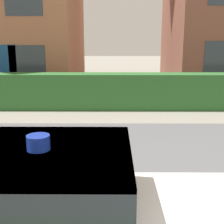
# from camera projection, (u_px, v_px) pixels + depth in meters

# --- Properties ---
(road_strip) EXTENTS (28.00, 6.88, 0.01)m
(road_strip) POSITION_uv_depth(u_px,v_px,m) (166.00, 177.00, 5.43)
(road_strip) COLOR #5B5B60
(road_strip) RESTS_ON ground
(garden_hedge) EXTENTS (15.51, 0.82, 1.19)m
(garden_hedge) POSITION_uv_depth(u_px,v_px,m) (101.00, 91.00, 10.54)
(garden_hedge) COLOR #2D662D
(garden_hedge) RESTS_ON ground
(house_left) EXTENTS (7.32, 7.06, 7.12)m
(house_left) POSITION_uv_depth(u_px,v_px,m) (3.00, 10.00, 14.67)
(house_left) COLOR #A86B4C
(house_left) RESTS_ON ground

